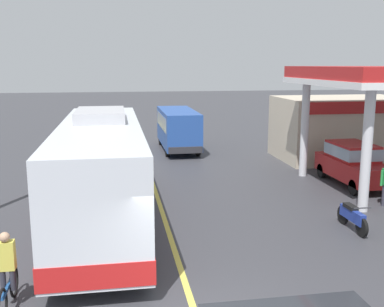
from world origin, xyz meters
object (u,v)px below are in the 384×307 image
coach_bus_main (102,173)px  minibus_opposing_lane (178,126)px  car_at_pump (353,162)px  cyclist_on_shoulder (7,274)px  motorcycle_parked_forecourt (352,216)px

coach_bus_main → minibus_opposing_lane: size_ratio=1.80×
car_at_pump → cyclist_on_shoulder: car_at_pump is taller
minibus_opposing_lane → motorcycle_parked_forecourt: minibus_opposing_lane is taller
coach_bus_main → cyclist_on_shoulder: (-1.88, -5.04, -0.94)m
coach_bus_main → cyclist_on_shoulder: 5.46m
car_at_pump → motorcycle_parked_forecourt: 5.97m
minibus_opposing_lane → car_at_pump: bearing=-55.8°
coach_bus_main → car_at_pump: 11.20m
coach_bus_main → motorcycle_parked_forecourt: coach_bus_main is taller
coach_bus_main → car_at_pump: size_ratio=2.63×
minibus_opposing_lane → motorcycle_parked_forecourt: 15.12m
coach_bus_main → minibus_opposing_lane: 13.50m
coach_bus_main → motorcycle_parked_forecourt: size_ratio=6.13×
car_at_pump → cyclist_on_shoulder: bearing=-146.1°
coach_bus_main → car_at_pump: coach_bus_main is taller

